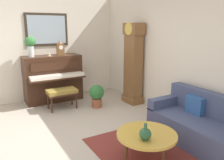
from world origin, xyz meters
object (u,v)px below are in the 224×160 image
couch (204,126)px  green_jug (145,134)px  grandfather_clock (133,66)px  mantel_clock (60,48)px  potted_plant (97,94)px  flower_vase (30,44)px  piano_bench (62,92)px  coffee_table (147,135)px  teacup (49,55)px  piano (53,78)px

couch → green_jug: couch is taller
grandfather_clock → mantel_clock: (-1.19, -1.48, 0.41)m
grandfather_clock → green_jug: 2.85m
green_jug → potted_plant: size_ratio=0.43×
mantel_clock → potted_plant: (1.05, 0.51, -1.05)m
flower_vase → piano_bench: bearing=33.7°
coffee_table → teacup: 3.51m
mantel_clock → teacup: 0.35m
mantel_clock → green_jug: size_ratio=1.58×
coffee_table → mantel_clock: (-3.45, -0.13, 0.98)m
coffee_table → teacup: teacup is taller
couch → teacup: teacup is taller
mantel_clock → piano_bench: bearing=-18.8°
potted_plant → green_jug: bearing=-11.6°
grandfather_clock → flower_vase: bearing=-118.2°
piano → piano_bench: bearing=-1.2°
flower_vase → green_jug: bearing=11.6°
piano_bench → mantel_clock: bearing=161.2°
flower_vase → potted_plant: size_ratio=1.04×
grandfather_clock → teacup: 2.14m
teacup → potted_plant: teacup is taller
mantel_clock → teacup: size_ratio=3.28×
couch → potted_plant: size_ratio=3.39×
flower_vase → teacup: 0.52m
teacup → piano_bench: bearing=5.6°
green_jug → mantel_clock: bearing=179.9°
piano → flower_vase: size_ratio=2.48×
couch → piano: bearing=-157.0°
coffee_table → green_jug: green_jug is taller
coffee_table → flower_vase: (-3.45, -0.88, 1.12)m
mantel_clock → green_jug: bearing=-0.1°
mantel_clock → green_jug: 3.69m
couch → flower_vase: size_ratio=3.28×
flower_vase → grandfather_clock: bearing=61.8°
piano → coffee_table: 3.47m
coffee_table → teacup: (-3.38, -0.45, 0.83)m
couch → flower_vase: bearing=-150.5°
grandfather_clock → potted_plant: grandfather_clock is taller
piano_bench → flower_vase: size_ratio=1.21×
piano_bench → teacup: 1.06m
couch → coffee_table: bearing=-95.6°
piano → couch: 3.88m
piano → teacup: bearing=-50.7°
couch → coffee_table: 1.15m
green_jug → potted_plant: bearing=168.4°
grandfather_clock → coffee_table: (2.25, -1.34, -0.57)m
grandfather_clock → teacup: size_ratio=17.50×
piano_bench → flower_vase: bearing=-146.3°
green_jug → piano: bearing=-176.4°
piano_bench → coffee_table: 2.74m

